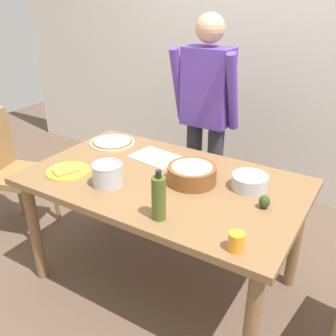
% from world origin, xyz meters
% --- Properties ---
extents(ground, '(8.00, 8.00, 0.00)m').
position_xyz_m(ground, '(0.00, 0.00, 0.00)').
color(ground, brown).
extents(wall_back, '(5.60, 0.10, 2.60)m').
position_xyz_m(wall_back, '(0.00, 1.60, 1.30)').
color(wall_back, silver).
rests_on(wall_back, ground).
extents(dining_table, '(1.60, 0.96, 0.76)m').
position_xyz_m(dining_table, '(0.00, 0.00, 0.67)').
color(dining_table, brown).
rests_on(dining_table, ground).
extents(person_cook, '(0.49, 0.25, 1.62)m').
position_xyz_m(person_cook, '(-0.11, 0.76, 0.94)').
color(person_cook, '#2D2D38').
rests_on(person_cook, ground).
extents(chair_wooden_left, '(0.50, 0.50, 0.95)m').
position_xyz_m(chair_wooden_left, '(-1.32, -0.09, 0.54)').
color(chair_wooden_left, olive).
rests_on(chair_wooden_left, ground).
extents(pizza_raw_on_board, '(0.32, 0.32, 0.02)m').
position_xyz_m(pizza_raw_on_board, '(-0.60, 0.27, 0.77)').
color(pizza_raw_on_board, beige).
rests_on(pizza_raw_on_board, dining_table).
extents(plate_with_slice, '(0.26, 0.26, 0.02)m').
position_xyz_m(plate_with_slice, '(-0.54, -0.23, 0.77)').
color(plate_with_slice, gold).
rests_on(plate_with_slice, dining_table).
extents(popcorn_bowl, '(0.28, 0.28, 0.11)m').
position_xyz_m(popcorn_bowl, '(0.16, 0.05, 0.82)').
color(popcorn_bowl, brown).
rests_on(popcorn_bowl, dining_table).
extents(mixing_bowl_steel, '(0.20, 0.20, 0.08)m').
position_xyz_m(mixing_bowl_steel, '(0.46, 0.15, 0.80)').
color(mixing_bowl_steel, '#B7B7BC').
rests_on(mixing_bowl_steel, dining_table).
extents(olive_oil_bottle, '(0.07, 0.07, 0.26)m').
position_xyz_m(olive_oil_bottle, '(0.20, -0.36, 0.87)').
color(olive_oil_bottle, '#47561E').
rests_on(olive_oil_bottle, dining_table).
extents(steel_pot, '(0.17, 0.17, 0.13)m').
position_xyz_m(steel_pot, '(-0.23, -0.22, 0.83)').
color(steel_pot, '#B7B7BC').
rests_on(steel_pot, dining_table).
extents(cup_orange, '(0.07, 0.07, 0.08)m').
position_xyz_m(cup_orange, '(0.61, -0.39, 0.80)').
color(cup_orange, orange).
rests_on(cup_orange, dining_table).
extents(cutting_board_white, '(0.33, 0.26, 0.01)m').
position_xyz_m(cutting_board_white, '(-0.20, 0.22, 0.77)').
color(cutting_board_white, white).
rests_on(cutting_board_white, dining_table).
extents(avocado, '(0.06, 0.06, 0.07)m').
position_xyz_m(avocado, '(0.60, 0.00, 0.80)').
color(avocado, '#2D4219').
rests_on(avocado, dining_table).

